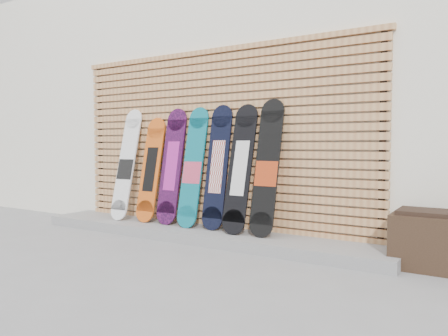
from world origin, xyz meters
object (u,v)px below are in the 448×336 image
Objects in this scene: snowboard_2 at (172,166)px; snowboard_5 at (240,168)px; snowboard_1 at (151,169)px; snowboard_3 at (193,168)px; snowboard_4 at (217,167)px; snowboard_6 at (267,168)px; snowboard_0 at (126,165)px.

snowboard_5 reaches higher than snowboard_2.
snowboard_3 reaches higher than snowboard_1.
snowboard_3 is (0.69, -0.01, 0.04)m from snowboard_1.
snowboard_2 is 0.35m from snowboard_3.
snowboard_5 is (0.68, -0.02, 0.01)m from snowboard_3.
snowboard_2 is 0.68m from snowboard_4.
snowboard_6 is at bearing -2.76° from snowboard_4.
snowboard_4 is (0.34, 0.03, 0.02)m from snowboard_3.
snowboard_5 is at bearing -177.57° from snowboard_6.
snowboard_2 is 1.36m from snowboard_6.
snowboard_0 is 1.78m from snowboard_5.
snowboard_3 is 0.34m from snowboard_4.
snowboard_2 is at bearing 1.26° from snowboard_1.
snowboard_2 is 0.99× the size of snowboard_4.
snowboard_1 is 0.93× the size of snowboard_2.
snowboard_0 is at bearing -175.01° from snowboard_1.
snowboard_1 is 1.03m from snowboard_4.
snowboard_0 is at bearing -176.72° from snowboard_2.
snowboard_1 is at bearing 4.99° from snowboard_0.
snowboard_2 is at bearing 176.60° from snowboard_3.
snowboard_0 reaches higher than snowboard_5.
snowboard_5 is at bearing -1.34° from snowboard_1.
snowboard_0 reaches higher than snowboard_1.
snowboard_3 is (0.35, -0.02, -0.01)m from snowboard_2.
snowboard_6 reaches higher than snowboard_1.
snowboard_2 is 1.03m from snowboard_5.
snowboard_0 is 2.11m from snowboard_6.
snowboard_4 is 0.34m from snowboard_5.
snowboard_4 is at bearing 0.58° from snowboard_2.
snowboard_6 is at bearing 2.43° from snowboard_5.
snowboard_1 is at bearing 178.92° from snowboard_3.
snowboard_0 reaches higher than snowboard_2.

